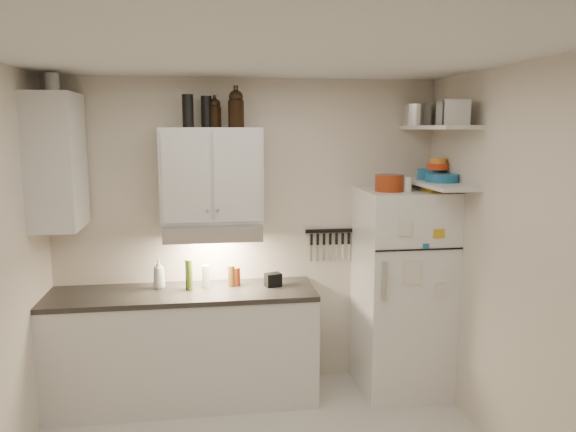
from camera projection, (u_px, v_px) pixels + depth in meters
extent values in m
cube|color=silver|center=(267.00, 51.00, 3.08)|extent=(3.20, 3.00, 0.02)
cube|color=beige|center=(248.00, 235.00, 4.75)|extent=(3.20, 0.02, 2.60)
cube|color=beige|center=(524.00, 272.00, 3.52)|extent=(0.02, 3.00, 2.60)
cube|color=silver|center=(184.00, 349.00, 4.50)|extent=(2.10, 0.60, 0.88)
cube|color=#2B2824|center=(182.00, 294.00, 4.43)|extent=(2.10, 0.62, 0.04)
cube|color=silver|center=(212.00, 175.00, 4.46)|extent=(0.80, 0.33, 0.75)
cube|color=silver|center=(57.00, 162.00, 4.14)|extent=(0.33, 0.55, 1.00)
cube|color=silver|center=(213.00, 230.00, 4.46)|extent=(0.76, 0.46, 0.12)
cube|color=white|center=(402.00, 292.00, 4.67)|extent=(0.70, 0.68, 1.70)
cube|color=silver|center=(438.00, 127.00, 4.35)|extent=(0.30, 0.95, 0.03)
cube|color=silver|center=(436.00, 184.00, 4.42)|extent=(0.30, 0.95, 0.03)
cube|color=black|center=(330.00, 231.00, 4.83)|extent=(0.42, 0.02, 0.03)
cylinder|color=maroon|center=(389.00, 183.00, 4.43)|extent=(0.25, 0.25, 0.13)
cube|color=gold|center=(437.00, 186.00, 4.44)|extent=(0.19, 0.24, 0.08)
cylinder|color=silver|center=(407.00, 184.00, 4.41)|extent=(0.08, 0.08, 0.11)
cylinder|color=silver|center=(417.00, 115.00, 4.68)|extent=(0.32, 0.32, 0.18)
cube|color=#AAAAAD|center=(452.00, 113.00, 4.28)|extent=(0.22, 0.20, 0.19)
cube|color=#AAAAAD|center=(457.00, 113.00, 4.03)|extent=(0.24, 0.24, 0.18)
cylinder|color=#1C659A|center=(430.00, 174.00, 4.62)|extent=(0.21, 0.21, 0.09)
cylinder|color=red|center=(438.00, 167.00, 4.56)|extent=(0.17, 0.17, 0.05)
cylinder|color=orange|center=(438.00, 161.00, 4.55)|extent=(0.13, 0.13, 0.04)
cylinder|color=#1C659A|center=(442.00, 178.00, 4.40)|extent=(0.33, 0.33, 0.07)
cylinder|color=black|center=(206.00, 112.00, 4.41)|extent=(0.09, 0.09, 0.24)
cylinder|color=black|center=(188.00, 111.00, 4.31)|extent=(0.10, 0.10, 0.25)
cylinder|color=silver|center=(52.00, 83.00, 4.06)|extent=(0.11, 0.11, 0.14)
imported|color=silver|center=(159.00, 272.00, 4.49)|extent=(0.11, 0.11, 0.27)
cylinder|color=brown|center=(231.00, 276.00, 4.55)|extent=(0.06, 0.06, 0.17)
cylinder|color=#4E6C1B|center=(190.00, 275.00, 4.43)|extent=(0.05, 0.05, 0.25)
cylinder|color=black|center=(189.00, 275.00, 4.47)|extent=(0.05, 0.05, 0.24)
cylinder|color=silver|center=(206.00, 276.00, 4.53)|extent=(0.08, 0.08, 0.18)
cylinder|color=maroon|center=(236.00, 276.00, 4.58)|extent=(0.09, 0.09, 0.15)
cube|color=black|center=(273.00, 280.00, 4.56)|extent=(0.15, 0.12, 0.11)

